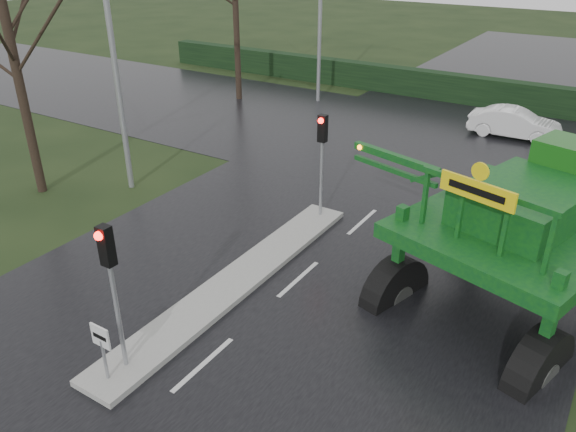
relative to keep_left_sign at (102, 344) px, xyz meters
The scene contains 12 objects.
ground 2.25m from the keep_left_sign, 49.10° to the left, with size 140.00×140.00×0.00m, color black.
road_main 11.62m from the keep_left_sign, 83.55° to the left, with size 14.00×80.00×0.02m, color black.
road_cross 17.58m from the keep_left_sign, 85.75° to the left, with size 80.00×12.00×0.02m, color black.
median_island 4.60m from the keep_left_sign, 90.00° to the left, with size 1.20×10.00×0.16m, color gray.
hedge_row 25.54m from the keep_left_sign, 87.08° to the left, with size 44.00×0.90×1.50m, color black.
keep_left_sign is the anchor object (origin of this frame).
traffic_signal_near 1.61m from the keep_left_sign, 90.00° to the left, with size 0.26×0.33×3.52m.
traffic_signal_mid 9.12m from the keep_left_sign, 90.00° to the left, with size 0.26×0.33×3.52m.
street_light_left_near 11.32m from the keep_left_sign, 132.59° to the left, with size 3.85×0.30×10.00m.
tree_left_near 12.14m from the keep_left_sign, 150.44° to the left, with size 6.30×6.30×10.85m.
crop_sprayer 7.68m from the keep_left_sign, 59.11° to the left, with size 9.37×7.03×5.42m.
white_sedan 21.21m from the keep_left_sign, 80.66° to the left, with size 1.39×3.99×1.32m, color white.
Camera 1 is at (6.64, -7.01, 8.49)m, focal length 35.00 mm.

